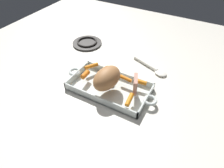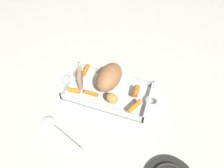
{
  "view_description": "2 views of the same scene",
  "coord_description": "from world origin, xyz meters",
  "px_view_note": "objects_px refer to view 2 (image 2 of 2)",
  "views": [
    {
      "loc": [
        0.32,
        -0.56,
        0.63
      ],
      "look_at": [
        0.03,
        -0.02,
        0.06
      ],
      "focal_mm": 30.85,
      "sensor_mm": 36.0,
      "label": 1
    },
    {
      "loc": [
        -0.2,
        0.53,
        0.78
      ],
      "look_at": [
        -0.02,
        -0.0,
        0.06
      ],
      "focal_mm": 34.39,
      "sensor_mm": 36.0,
      "label": 2
    }
  ],
  "objects_px": {
    "potato_halved": "(112,98)",
    "baby_carrot_southeast": "(135,106)",
    "serving_spoon": "(57,130)",
    "baby_carrot_northeast": "(86,70)",
    "roast_slice_outer": "(80,78)",
    "baby_carrot_center_left": "(136,91)",
    "baby_carrot_center_right": "(91,93)",
    "roasting_dish": "(108,91)",
    "baby_carrot_short": "(74,90)",
    "pork_roast": "(110,77)"
  },
  "relations": [
    {
      "from": "serving_spoon",
      "to": "roasting_dish",
      "type": "bearing_deg",
      "value": -96.85
    },
    {
      "from": "pork_roast",
      "to": "baby_carrot_southeast",
      "type": "xyz_separation_m",
      "value": [
        -0.13,
        0.08,
        -0.04
      ]
    },
    {
      "from": "baby_carrot_center_left",
      "to": "serving_spoon",
      "type": "distance_m",
      "value": 0.36
    },
    {
      "from": "baby_carrot_center_left",
      "to": "baby_carrot_northeast",
      "type": "distance_m",
      "value": 0.25
    },
    {
      "from": "roast_slice_outer",
      "to": "baby_carrot_southeast",
      "type": "relative_size",
      "value": 1.0
    },
    {
      "from": "pork_roast",
      "to": "baby_carrot_southeast",
      "type": "relative_size",
      "value": 2.13
    },
    {
      "from": "roasting_dish",
      "to": "pork_roast",
      "type": "distance_m",
      "value": 0.08
    },
    {
      "from": "pork_roast",
      "to": "baby_carrot_southeast",
      "type": "height_order",
      "value": "pork_roast"
    },
    {
      "from": "roast_slice_outer",
      "to": "baby_carrot_center_left",
      "type": "height_order",
      "value": "roast_slice_outer"
    },
    {
      "from": "roast_slice_outer",
      "to": "serving_spoon",
      "type": "relative_size",
      "value": 0.33
    },
    {
      "from": "pork_roast",
      "to": "roast_slice_outer",
      "type": "xyz_separation_m",
      "value": [
        0.12,
        0.04,
        -0.01
      ]
    },
    {
      "from": "baby_carrot_center_right",
      "to": "roasting_dish",
      "type": "bearing_deg",
      "value": -133.37
    },
    {
      "from": "baby_carrot_short",
      "to": "serving_spoon",
      "type": "distance_m",
      "value": 0.18
    },
    {
      "from": "baby_carrot_northeast",
      "to": "serving_spoon",
      "type": "bearing_deg",
      "value": 90.28
    },
    {
      "from": "baby_carrot_short",
      "to": "roast_slice_outer",
      "type": "bearing_deg",
      "value": -98.4
    },
    {
      "from": "baby_carrot_northeast",
      "to": "pork_roast",
      "type": "bearing_deg",
      "value": 164.52
    },
    {
      "from": "potato_halved",
      "to": "baby_carrot_center_right",
      "type": "bearing_deg",
      "value": -2.19
    },
    {
      "from": "baby_carrot_center_left",
      "to": "potato_halved",
      "type": "relative_size",
      "value": 0.98
    },
    {
      "from": "baby_carrot_southeast",
      "to": "baby_carrot_short",
      "type": "bearing_deg",
      "value": 1.48
    },
    {
      "from": "baby_carrot_short",
      "to": "baby_carrot_center_right",
      "type": "height_order",
      "value": "baby_carrot_short"
    },
    {
      "from": "baby_carrot_center_left",
      "to": "serving_spoon",
      "type": "relative_size",
      "value": 0.23
    },
    {
      "from": "pork_roast",
      "to": "baby_carrot_center_right",
      "type": "relative_size",
      "value": 2.53
    },
    {
      "from": "roast_slice_outer",
      "to": "potato_halved",
      "type": "distance_m",
      "value": 0.17
    },
    {
      "from": "roasting_dish",
      "to": "pork_roast",
      "type": "xyz_separation_m",
      "value": [
        -0.0,
        -0.02,
        0.07
      ]
    },
    {
      "from": "roast_slice_outer",
      "to": "baby_carrot_center_right",
      "type": "xyz_separation_m",
      "value": [
        -0.06,
        0.04,
        -0.03
      ]
    },
    {
      "from": "baby_carrot_center_left",
      "to": "baby_carrot_center_right",
      "type": "distance_m",
      "value": 0.19
    },
    {
      "from": "roast_slice_outer",
      "to": "baby_carrot_southeast",
      "type": "xyz_separation_m",
      "value": [
        -0.26,
        0.05,
        -0.03
      ]
    },
    {
      "from": "baby_carrot_center_right",
      "to": "baby_carrot_southeast",
      "type": "bearing_deg",
      "value": 179.16
    },
    {
      "from": "potato_halved",
      "to": "baby_carrot_center_left",
      "type": "bearing_deg",
      "value": -138.86
    },
    {
      "from": "serving_spoon",
      "to": "roast_slice_outer",
      "type": "bearing_deg",
      "value": -70.95
    },
    {
      "from": "pork_roast",
      "to": "serving_spoon",
      "type": "distance_m",
      "value": 0.3
    },
    {
      "from": "baby_carrot_center_left",
      "to": "pork_roast",
      "type": "bearing_deg",
      "value": -3.96
    },
    {
      "from": "roasting_dish",
      "to": "pork_roast",
      "type": "bearing_deg",
      "value": -98.34
    },
    {
      "from": "baby_carrot_center_left",
      "to": "baby_carrot_southeast",
      "type": "distance_m",
      "value": 0.07
    },
    {
      "from": "roasting_dish",
      "to": "baby_carrot_center_left",
      "type": "height_order",
      "value": "baby_carrot_center_left"
    },
    {
      "from": "baby_carrot_short",
      "to": "serving_spoon",
      "type": "relative_size",
      "value": 0.24
    },
    {
      "from": "baby_carrot_southeast",
      "to": "baby_carrot_northeast",
      "type": "relative_size",
      "value": 1.12
    },
    {
      "from": "pork_roast",
      "to": "roasting_dish",
      "type": "bearing_deg",
      "value": 81.66
    },
    {
      "from": "roast_slice_outer",
      "to": "baby_carrot_northeast",
      "type": "xyz_separation_m",
      "value": [
        0.01,
        -0.07,
        -0.03
      ]
    },
    {
      "from": "roast_slice_outer",
      "to": "baby_carrot_center_right",
      "type": "bearing_deg",
      "value": 146.48
    },
    {
      "from": "baby_carrot_northeast",
      "to": "serving_spoon",
      "type": "xyz_separation_m",
      "value": [
        -0.0,
        0.3,
        -0.04
      ]
    },
    {
      "from": "baby_carrot_southeast",
      "to": "potato_halved",
      "type": "xyz_separation_m",
      "value": [
        0.1,
        0.0,
        0.01
      ]
    },
    {
      "from": "potato_halved",
      "to": "baby_carrot_southeast",
      "type": "bearing_deg",
      "value": -179.55
    },
    {
      "from": "pork_roast",
      "to": "potato_halved",
      "type": "height_order",
      "value": "pork_roast"
    },
    {
      "from": "baby_carrot_center_left",
      "to": "baby_carrot_short",
      "type": "height_order",
      "value": "baby_carrot_center_left"
    },
    {
      "from": "roast_slice_outer",
      "to": "baby_carrot_short",
      "type": "relative_size",
      "value": 1.39
    },
    {
      "from": "baby_carrot_short",
      "to": "baby_carrot_northeast",
      "type": "relative_size",
      "value": 0.81
    },
    {
      "from": "roasting_dish",
      "to": "baby_carrot_center_right",
      "type": "relative_size",
      "value": 7.69
    },
    {
      "from": "potato_halved",
      "to": "serving_spoon",
      "type": "relative_size",
      "value": 0.24
    },
    {
      "from": "baby_carrot_center_left",
      "to": "serving_spoon",
      "type": "height_order",
      "value": "baby_carrot_center_left"
    }
  ]
}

